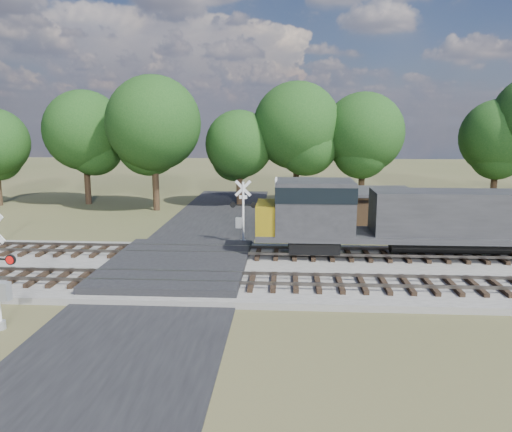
{
  "coord_description": "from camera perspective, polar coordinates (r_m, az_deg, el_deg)",
  "views": [
    {
      "loc": [
        5.54,
        -23.77,
        7.6
      ],
      "look_at": [
        3.94,
        2.0,
        2.68
      ],
      "focal_mm": 35.0,
      "sensor_mm": 36.0,
      "label": 1
    }
  ],
  "objects": [
    {
      "name": "equipment_shed",
      "position": [
        34.23,
        13.86,
        0.36
      ],
      "size": [
        4.86,
        4.86,
        3.14
      ],
      "rotation": [
        0.0,
        0.0,
        0.06
      ],
      "color": "#48311F",
      "rests_on": "ground"
    },
    {
      "name": "track_far",
      "position": [
        27.82,
        -1.56,
        -4.18
      ],
      "size": [
        140.0,
        2.6,
        0.33
      ],
      "color": "black",
      "rests_on": "ballast_bed"
    },
    {
      "name": "track_near",
      "position": [
        23.05,
        -2.67,
        -7.39
      ],
      "size": [
        140.0,
        2.6,
        0.33
      ],
      "color": "black",
      "rests_on": "ballast_bed"
    },
    {
      "name": "ballast_bed",
      "position": [
        25.78,
        13.44,
        -6.31
      ],
      "size": [
        140.0,
        10.0,
        0.3
      ],
      "primitive_type": "cube",
      "color": "gray",
      "rests_on": "ground"
    },
    {
      "name": "crossing_panel",
      "position": [
        25.94,
        -8.98,
        -5.66
      ],
      "size": [
        7.0,
        9.0,
        0.62
      ],
      "primitive_type": "cube",
      "color": "#262628",
      "rests_on": "ground"
    },
    {
      "name": "crossing_signal_far",
      "position": [
        30.95,
        -1.62,
        -0.23
      ],
      "size": [
        1.64,
        0.35,
        4.06
      ],
      "rotation": [
        0.0,
        0.0,
        3.13
      ],
      "color": "silver",
      "rests_on": "ground"
    },
    {
      "name": "ground",
      "position": [
        25.56,
        -9.2,
        -6.65
      ],
      "size": [
        160.0,
        160.0,
        0.0
      ],
      "primitive_type": "plane",
      "color": "#3D4424",
      "rests_on": "ground"
    },
    {
      "name": "treeline",
      "position": [
        44.31,
        5.51,
        9.69
      ],
      "size": [
        83.66,
        11.51,
        11.74
      ],
      "color": "black",
      "rests_on": "ground"
    },
    {
      "name": "road",
      "position": [
        25.55,
        -9.2,
        -6.56
      ],
      "size": [
        7.0,
        60.0,
        0.08
      ],
      "primitive_type": "cube",
      "color": "black",
      "rests_on": "ground"
    }
  ]
}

